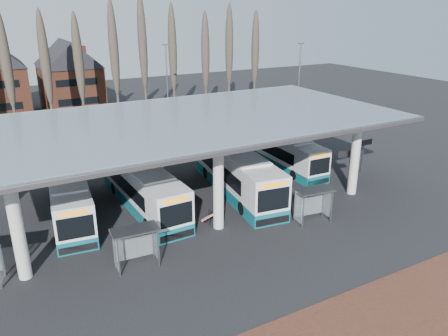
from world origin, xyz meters
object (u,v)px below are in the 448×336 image
bus_1 (142,187)px  shelter_2 (313,198)px  shelter_1 (135,239)px  bus_2 (236,172)px  bus_3 (282,151)px  bus_0 (69,196)px

bus_1 → shelter_2: bus_1 is taller
bus_1 → shelter_1: bearing=-113.5°
bus_1 → bus_2: (7.41, -0.87, 0.11)m
shelter_1 → shelter_2: bearing=1.3°
shelter_1 → bus_3: bearing=33.2°
bus_3 → bus_1: bearing=-168.5°
bus_0 → bus_2: (12.42, -2.02, 0.18)m
bus_1 → shelter_1: 8.04m
bus_0 → shelter_2: bearing=-26.1°
bus_1 → bus_2: size_ratio=0.92×
bus_1 → bus_3: 14.45m
bus_3 → shelter_2: bearing=-113.5°
bus_0 → bus_3: bus_0 is taller
bus_0 → bus_3: size_ratio=1.04×
bus_1 → shelter_1: bus_1 is taller
bus_1 → bus_3: bus_1 is taller
bus_3 → shelter_2: 11.41m
bus_2 → shelter_2: bus_2 is taller
bus_2 → shelter_1: bearing=-140.4°
bus_2 → shelter_1: 12.31m
bus_0 → bus_3: (19.26, 1.25, -0.04)m
shelter_1 → bus_2: bearing=35.8°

